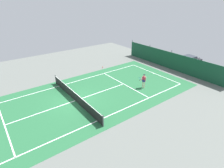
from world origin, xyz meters
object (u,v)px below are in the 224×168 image
Objects in this scene: tennis_net at (75,96)px; water_bottle at (103,67)px; tennis_ball_midcourt at (157,72)px; tennis_ball_near_player at (141,80)px; parked_car at (188,62)px; tennis_ball_by_sideline at (124,87)px; tennis_player at (144,80)px.

water_bottle is at bearing 128.77° from tennis_net.
water_bottle reaches higher than tennis_ball_midcourt.
water_bottle is at bearing -167.94° from tennis_ball_near_player.
parked_car is 18.22× the size of water_bottle.
parked_car is at bearing 54.79° from water_bottle.
tennis_ball_by_sideline is (0.58, -6.56, 0.00)m from tennis_ball_midcourt.
parked_car is at bearing 85.25° from tennis_ball_near_player.
tennis_ball_near_player and tennis_ball_midcourt have the same top height.
tennis_ball_midcourt is (-2.02, 4.85, -0.93)m from tennis_player.
tennis_ball_by_sideline is 6.75m from water_bottle.
tennis_player is at bearing 74.75° from tennis_net.
tennis_player is at bearing 100.97° from parked_car.
tennis_ball_near_player is 2.89m from tennis_ball_by_sideline.
tennis_net is 2.31× the size of parked_car.
tennis_player reaches higher than tennis_ball_by_sideline.
tennis_ball_by_sideline is at bearing -12.92° from water_bottle.
parked_car is 12.53m from water_bottle.
tennis_ball_by_sideline is at bearing 83.93° from tennis_net.
water_bottle is (-7.21, -10.22, -0.72)m from parked_car.
parked_car reaches higher than tennis_ball_near_player.
tennis_player is 5.34m from tennis_ball_midcourt.
tennis_ball_midcourt is at bearing -80.84° from tennis_player.
tennis_net reaches higher than tennis_ball_by_sideline.
tennis_net is 6.17× the size of tennis_player.
tennis_player is 24.85× the size of tennis_ball_midcourt.
tennis_ball_near_player and tennis_ball_by_sideline have the same top height.
tennis_player is 10.05m from parked_car.
tennis_player is 24.85× the size of tennis_ball_by_sideline.
water_bottle is at bearing 167.08° from tennis_ball_by_sideline.
tennis_ball_near_player is 6.62m from water_bottle.
tennis_ball_by_sideline is 0.28× the size of water_bottle.
tennis_ball_by_sideline is (0.63, 5.90, -0.48)m from tennis_net.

